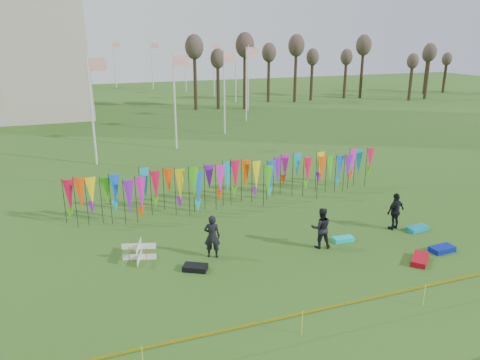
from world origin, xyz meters
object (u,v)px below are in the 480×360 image
object	(u,v)px
kite_bag_turquoise	(343,239)
kite_bag_teal	(417,229)
person_right	(395,211)
kite_bag_red	(420,259)
box_kite	(139,252)
kite_bag_blue	(442,249)
person_mid	(321,228)
person_left	(212,236)
kite_bag_black	(195,268)

from	to	relation	value
kite_bag_turquoise	kite_bag_teal	world-z (taller)	kite_bag_teal
person_right	kite_bag_red	bearing A→B (deg)	57.97
box_kite	kite_bag_blue	distance (m)	13.59
kite_bag_teal	kite_bag_turquoise	bearing A→B (deg)	177.27
box_kite	person_mid	world-z (taller)	person_mid
kite_bag_blue	person_right	bearing A→B (deg)	98.65
kite_bag_blue	kite_bag_teal	distance (m)	2.36
box_kite	kite_bag_blue	bearing A→B (deg)	-16.47
person_left	kite_bag_red	distance (m)	9.07
person_mid	kite_bag_blue	bearing A→B (deg)	171.84
kite_bag_turquoise	kite_bag_black	bearing A→B (deg)	-177.32
person_left	person_right	size ratio (longest dim) A/B	1.03
kite_bag_teal	kite_bag_black	bearing A→B (deg)	-179.27
person_mid	person_left	bearing A→B (deg)	7.69
person_mid	kite_bag_red	bearing A→B (deg)	156.80
kite_bag_red	kite_bag_black	bearing A→B (deg)	164.27
kite_bag_red	kite_bag_teal	size ratio (longest dim) A/B	1.20
person_left	kite_bag_turquoise	distance (m)	6.41
kite_bag_blue	kite_bag_black	size ratio (longest dim) A/B	1.14
person_mid	person_right	world-z (taller)	person_mid
box_kite	kite_bag_black	distance (m)	2.68
kite_bag_turquoise	kite_bag_blue	size ratio (longest dim) A/B	0.87
person_right	kite_bag_blue	distance (m)	3.02
kite_bag_blue	kite_bag_teal	xyz separation A→B (m)	(0.55, 2.29, -0.01)
person_right	kite_bag_blue	world-z (taller)	person_right
person_mid	kite_bag_teal	world-z (taller)	person_mid
person_right	kite_bag_teal	bearing A→B (deg)	137.82
box_kite	kite_bag_teal	size ratio (longest dim) A/B	0.75
person_right	kite_bag_red	distance (m)	3.65
kite_bag_black	kite_bag_turquoise	bearing A→B (deg)	2.68
person_mid	kite_bag_teal	distance (m)	5.60
box_kite	kite_bag_black	bearing A→B (deg)	-39.71
kite_bag_red	kite_bag_black	xyz separation A→B (m)	(-9.33, 2.63, -0.01)
person_left	person_right	xyz separation A→B (m)	(9.51, -0.22, -0.03)
kite_bag_blue	kite_bag_red	distance (m)	1.71
person_left	box_kite	bearing A→B (deg)	9.42
kite_bag_red	kite_bag_turquoise	bearing A→B (deg)	123.58
person_right	kite_bag_blue	size ratio (longest dim) A/B	1.69
kite_bag_blue	kite_bag_black	distance (m)	11.19
kite_bag_black	person_right	bearing A→B (deg)	3.90
person_left	kite_bag_turquoise	xyz separation A→B (m)	(6.32, -0.59, -0.88)
kite_bag_black	person_left	bearing A→B (deg)	42.09
kite_bag_blue	kite_bag_turquoise	bearing A→B (deg)	145.44
kite_bag_teal	kite_bag_red	bearing A→B (deg)	-128.42
kite_bag_red	person_left	bearing A→B (deg)	156.75
kite_bag_blue	kite_bag_black	world-z (taller)	kite_bag_blue
person_mid	kite_bag_teal	xyz separation A→B (m)	(5.53, -0.01, -0.86)
kite_bag_red	box_kite	bearing A→B (deg)	159.17
kite_bag_black	kite_bag_teal	bearing A→B (deg)	0.73
person_mid	kite_bag_black	xyz separation A→B (m)	(-6.00, -0.15, -0.85)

